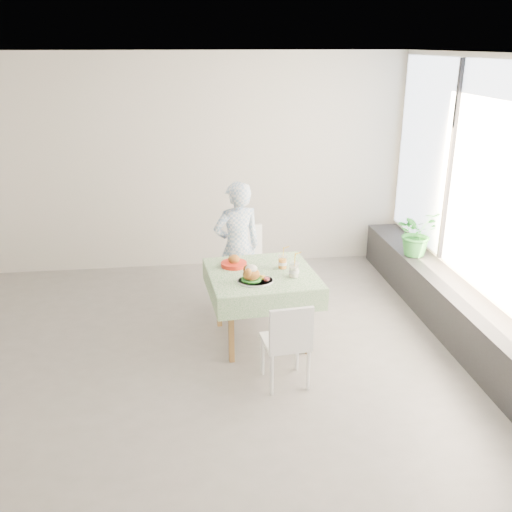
{
  "coord_description": "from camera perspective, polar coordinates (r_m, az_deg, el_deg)",
  "views": [
    {
      "loc": [
        0.04,
        -4.92,
        2.88
      ],
      "look_at": [
        0.74,
        0.32,
        0.9
      ],
      "focal_mm": 40.0,
      "sensor_mm": 36.0,
      "label": 1
    }
  ],
  "objects": [
    {
      "name": "window_ledge",
      "position": [
        6.23,
        19.67,
        -5.75
      ],
      "size": [
        0.4,
        4.8,
        0.5
      ],
      "primitive_type": "cube",
      "color": "black",
      "rests_on": "ground"
    },
    {
      "name": "window_pane",
      "position": [
        5.86,
        22.79,
        6.81
      ],
      "size": [
        0.01,
        4.8,
        2.18
      ],
      "primitive_type": "cube",
      "color": "#D1E0F9",
      "rests_on": "ground"
    },
    {
      "name": "wall_right",
      "position": [
        5.93,
        22.72,
        4.47
      ],
      "size": [
        0.02,
        5.0,
        2.8
      ],
      "primitive_type": "cube",
      "color": "beige",
      "rests_on": "ground"
    },
    {
      "name": "ceiling",
      "position": [
        4.92,
        -8.54,
        19.38
      ],
      "size": [
        6.0,
        6.0,
        0.0
      ],
      "primitive_type": "plane",
      "rotation": [
        3.14,
        0.0,
        0.0
      ],
      "color": "white",
      "rests_on": "ground"
    },
    {
      "name": "juice_cup_orange",
      "position": [
        5.75,
        2.67,
        -0.66
      ],
      "size": [
        0.1,
        0.1,
        0.27
      ],
      "color": "white",
      "rests_on": "cafe_table"
    },
    {
      "name": "diner",
      "position": [
        6.33,
        -1.88,
        0.86
      ],
      "size": [
        0.62,
        0.49,
        1.5
      ],
      "primitive_type": "imported",
      "rotation": [
        0.0,
        0.0,
        3.4
      ],
      "color": "#82A9D0",
      "rests_on": "ground"
    },
    {
      "name": "juice_cup_lemonade",
      "position": [
        5.55,
        3.82,
        -1.43
      ],
      "size": [
        0.1,
        0.1,
        0.29
      ],
      "color": "white",
      "rests_on": "cafe_table"
    },
    {
      "name": "wall_front",
      "position": [
        2.84,
        -7.42,
        -11.09
      ],
      "size": [
        6.0,
        0.02,
        2.8
      ],
      "primitive_type": "cube",
      "color": "beige",
      "rests_on": "ground"
    },
    {
      "name": "cafe_table",
      "position": [
        5.78,
        0.56,
        -4.24
      ],
      "size": [
        1.12,
        1.12,
        0.74
      ],
      "color": "brown",
      "rests_on": "ground"
    },
    {
      "name": "chair_far",
      "position": [
        6.57,
        -0.3,
        -2.75
      ],
      "size": [
        0.57,
        0.57,
        0.92
      ],
      "color": "white",
      "rests_on": "ground"
    },
    {
      "name": "floor",
      "position": [
        5.71,
        -7.05,
        -9.96
      ],
      "size": [
        6.0,
        6.0,
        0.0
      ],
      "primitive_type": "plane",
      "color": "slate",
      "rests_on": "ground"
    },
    {
      "name": "chair_near",
      "position": [
        5.15,
        2.96,
        -10.18
      ],
      "size": [
        0.42,
        0.42,
        0.81
      ],
      "color": "white",
      "rests_on": "ground"
    },
    {
      "name": "main_dish",
      "position": [
        5.42,
        -0.27,
        -2.05
      ],
      "size": [
        0.35,
        0.35,
        0.18
      ],
      "color": "white",
      "rests_on": "cafe_table"
    },
    {
      "name": "second_dish",
      "position": [
        5.81,
        -2.23,
        -0.68
      ],
      "size": [
        0.26,
        0.26,
        0.13
      ],
      "color": "red",
      "rests_on": "cafe_table"
    },
    {
      "name": "wall_back",
      "position": [
        7.57,
        -7.84,
        9.07
      ],
      "size": [
        6.0,
        0.02,
        2.8
      ],
      "primitive_type": "cube",
      "color": "beige",
      "rests_on": "ground"
    },
    {
      "name": "potted_plant",
      "position": [
        7.0,
        15.79,
        2.25
      ],
      "size": [
        0.61,
        0.57,
        0.55
      ],
      "primitive_type": "imported",
      "rotation": [
        0.0,
        0.0,
        0.34
      ],
      "color": "#2A7E31",
      "rests_on": "window_ledge"
    }
  ]
}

